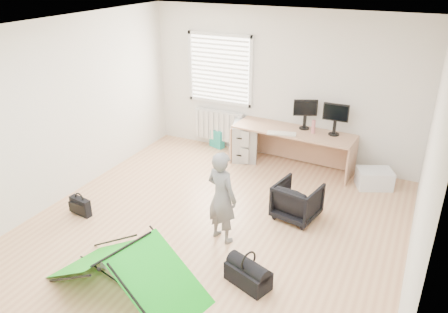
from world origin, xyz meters
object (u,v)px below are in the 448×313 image
at_px(office_chair, 297,201).
at_px(laptop_bag, 81,206).
at_px(desk, 292,149).
at_px(duffel_bag, 248,276).
at_px(monitor_left, 305,118).
at_px(person, 222,197).
at_px(filing_cabinet, 245,141).
at_px(monitor_right, 335,123).
at_px(kite, 125,269).
at_px(thermos, 313,127).
at_px(storage_crate, 374,179).

bearing_deg(office_chair, laptop_bag, 35.40).
relative_size(desk, duffel_bag, 3.96).
height_order(monitor_left, person, person).
bearing_deg(desk, filing_cabinet, -178.96).
xyz_separation_m(filing_cabinet, laptop_bag, (-1.38, -2.88, -0.21)).
bearing_deg(duffel_bag, desk, 119.06).
distance_m(monitor_right, kite, 4.24).
xyz_separation_m(office_chair, person, (-0.74, -0.94, 0.36)).
relative_size(person, kite, 0.69).
height_order(kite, laptop_bag, kite).
height_order(monitor_right, person, person).
bearing_deg(thermos, desk, -175.13).
xyz_separation_m(desk, thermos, (0.33, 0.03, 0.47)).
bearing_deg(kite, person, 82.82).
xyz_separation_m(thermos, kite, (-1.03, -3.88, -0.55)).
bearing_deg(person, monitor_right, -90.48).
height_order(desk, office_chair, desk).
distance_m(monitor_right, laptop_bag, 4.25).
relative_size(desk, thermos, 9.17).
height_order(desk, duffel_bag, desk).
distance_m(office_chair, duffel_bag, 1.63).
distance_m(filing_cabinet, kite, 3.90).
bearing_deg(person, storage_crate, -106.57).
distance_m(person, duffel_bag, 1.08).
bearing_deg(storage_crate, desk, 175.77).
height_order(desk, thermos, thermos).
distance_m(kite, duffel_bag, 1.39).
distance_m(monitor_left, storage_crate, 1.53).
bearing_deg(monitor_right, filing_cabinet, -178.71).
xyz_separation_m(filing_cabinet, kite, (0.22, -3.89, -0.06)).
bearing_deg(laptop_bag, thermos, 56.20).
relative_size(thermos, duffel_bag, 0.43).
bearing_deg(desk, storage_crate, -0.77).
height_order(monitor_left, laptop_bag, monitor_left).
distance_m(thermos, laptop_bag, 3.95).
relative_size(desk, monitor_left, 5.15).
bearing_deg(person, laptop_bag, 26.75).
relative_size(thermos, laptop_bag, 0.65).
bearing_deg(storage_crate, kite, -119.73).
bearing_deg(storage_crate, monitor_right, 164.61).
relative_size(filing_cabinet, storage_crate, 1.26).
bearing_deg(thermos, laptop_bag, -132.50).
relative_size(monitor_right, office_chair, 0.71).
bearing_deg(storage_crate, thermos, 173.07).
height_order(thermos, storage_crate, thermos).
xyz_separation_m(desk, kite, (-0.70, -3.85, -0.07)).
relative_size(desk, storage_crate, 3.84).
bearing_deg(monitor_left, desk, -153.88).
bearing_deg(monitor_right, duffel_bag, -94.16).
bearing_deg(kite, monitor_right, 85.01).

